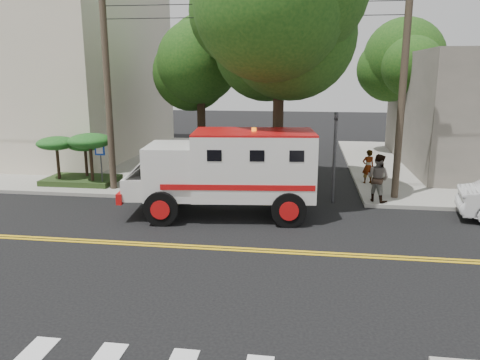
# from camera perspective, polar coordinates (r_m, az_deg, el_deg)

# --- Properties ---
(ground) EXTENTS (100.00, 100.00, 0.00)m
(ground) POSITION_cam_1_polar(r_m,az_deg,el_deg) (14.10, -3.47, -8.27)
(ground) COLOR black
(ground) RESTS_ON ground
(sidewalk_nw) EXTENTS (17.00, 17.00, 0.15)m
(sidewalk_nw) POSITION_cam_1_polar(r_m,az_deg,el_deg) (31.35, -23.08, 2.74)
(sidewalk_nw) COLOR gray
(sidewalk_nw) RESTS_ON ground
(building_left) EXTENTS (16.00, 14.00, 10.00)m
(building_left) POSITION_cam_1_polar(r_m,az_deg,el_deg) (33.28, -25.54, 11.86)
(building_left) COLOR beige
(building_left) RESTS_ON sidewalk_nw
(utility_pole_left) EXTENTS (0.28, 0.28, 9.00)m
(utility_pole_left) POSITION_cam_1_polar(r_m,az_deg,el_deg) (20.61, -15.85, 10.84)
(utility_pole_left) COLOR #382D23
(utility_pole_left) RESTS_ON ground
(utility_pole_right) EXTENTS (0.28, 0.28, 9.00)m
(utility_pole_right) POSITION_cam_1_polar(r_m,az_deg,el_deg) (19.40, 19.22, 10.51)
(utility_pole_right) COLOR #382D23
(utility_pole_right) RESTS_ON ground
(tree_main) EXTENTS (6.08, 5.70, 9.85)m
(tree_main) POSITION_cam_1_polar(r_m,az_deg,el_deg) (19.19, 6.21, 19.20)
(tree_main) COLOR black
(tree_main) RESTS_ON ground
(tree_left) EXTENTS (4.48, 4.20, 7.70)m
(tree_left) POSITION_cam_1_polar(r_m,az_deg,el_deg) (25.23, -4.25, 14.40)
(tree_left) COLOR black
(tree_left) RESTS_ON ground
(tree_right) EXTENTS (4.80, 4.50, 8.20)m
(tree_right) POSITION_cam_1_polar(r_m,az_deg,el_deg) (29.29, 20.97, 14.13)
(tree_right) COLOR black
(tree_right) RESTS_ON ground
(traffic_signal) EXTENTS (0.15, 0.18, 3.60)m
(traffic_signal) POSITION_cam_1_polar(r_m,az_deg,el_deg) (18.71, 11.49, 3.89)
(traffic_signal) COLOR #3F3F42
(traffic_signal) RESTS_ON ground
(accessibility_sign) EXTENTS (0.45, 0.10, 2.02)m
(accessibility_sign) POSITION_cam_1_polar(r_m,az_deg,el_deg) (21.34, -16.62, 2.37)
(accessibility_sign) COLOR #3F3F42
(accessibility_sign) RESTS_ON ground
(palm_planter) EXTENTS (3.52, 2.63, 2.36)m
(palm_planter) POSITION_cam_1_polar(r_m,az_deg,el_deg) (22.23, -19.08, 3.34)
(palm_planter) COLOR #1E3314
(palm_planter) RESTS_ON sidewalk_nw
(armored_truck) EXTENTS (7.03, 3.36, 3.09)m
(armored_truck) POSITION_cam_1_polar(r_m,az_deg,el_deg) (16.72, -1.33, 1.45)
(armored_truck) COLOR silver
(armored_truck) RESTS_ON ground
(pedestrian_a) EXTENTS (0.65, 0.52, 1.54)m
(pedestrian_a) POSITION_cam_1_polar(r_m,az_deg,el_deg) (22.04, 15.34, 1.60)
(pedestrian_a) COLOR gray
(pedestrian_a) RESTS_ON sidewalk_ne
(pedestrian_b) EXTENTS (1.16, 1.13, 1.88)m
(pedestrian_b) POSITION_cam_1_polar(r_m,az_deg,el_deg) (18.99, 16.47, 0.25)
(pedestrian_b) COLOR gray
(pedestrian_b) RESTS_ON sidewalk_ne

